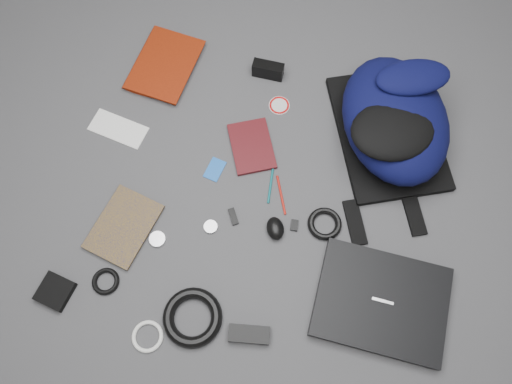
# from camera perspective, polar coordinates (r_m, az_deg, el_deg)

# --- Properties ---
(ground) EXTENTS (4.00, 4.00, 0.00)m
(ground) POSITION_cam_1_polar(r_m,az_deg,el_deg) (1.58, 0.00, -0.25)
(ground) COLOR #4F4F51
(ground) RESTS_ON ground
(backpack) EXTENTS (0.47, 0.58, 0.21)m
(backpack) POSITION_cam_1_polar(r_m,az_deg,el_deg) (1.63, 15.60, 8.00)
(backpack) COLOR black
(backpack) RESTS_ON ground
(laptop) EXTENTS (0.41, 0.34, 0.04)m
(laptop) POSITION_cam_1_polar(r_m,az_deg,el_deg) (1.52, 14.12, -12.08)
(laptop) COLOR black
(laptop) RESTS_ON ground
(textbook_red) EXTENTS (0.26, 0.31, 0.03)m
(textbook_red) POSITION_cam_1_polar(r_m,az_deg,el_deg) (1.85, -13.31, 14.80)
(textbook_red) COLOR maroon
(textbook_red) RESTS_ON ground
(comic_book) EXTENTS (0.23, 0.27, 0.02)m
(comic_book) POSITION_cam_1_polar(r_m,az_deg,el_deg) (1.62, -17.30, -2.56)
(comic_book) COLOR #AF860C
(comic_book) RESTS_ON ground
(envelope) EXTENTS (0.21, 0.14, 0.00)m
(envelope) POSITION_cam_1_polar(r_m,az_deg,el_deg) (1.73, -15.47, 6.99)
(envelope) COLOR white
(envelope) RESTS_ON ground
(dvd_case) EXTENTS (0.18, 0.22, 0.01)m
(dvd_case) POSITION_cam_1_polar(r_m,az_deg,el_deg) (1.63, -0.49, 5.24)
(dvd_case) COLOR #3E0C0F
(dvd_case) RESTS_ON ground
(compact_camera) EXTENTS (0.11, 0.05, 0.06)m
(compact_camera) POSITION_cam_1_polar(r_m,az_deg,el_deg) (1.75, 1.38, 13.77)
(compact_camera) COLOR black
(compact_camera) RESTS_ON ground
(sticker_disc) EXTENTS (0.07, 0.07, 0.00)m
(sticker_disc) POSITION_cam_1_polar(r_m,az_deg,el_deg) (1.71, 2.68, 9.86)
(sticker_disc) COLOR white
(sticker_disc) RESTS_ON ground
(pen_teal) EXTENTS (0.01, 0.13, 0.01)m
(pen_teal) POSITION_cam_1_polar(r_m,az_deg,el_deg) (1.59, 1.70, 0.91)
(pen_teal) COLOR #0B5D64
(pen_teal) RESTS_ON ground
(pen_red) EXTENTS (0.05, 0.13, 0.01)m
(pen_red) POSITION_cam_1_polar(r_m,az_deg,el_deg) (1.58, 2.89, -0.33)
(pen_red) COLOR red
(pen_red) RESTS_ON ground
(id_badge) EXTENTS (0.07, 0.09, 0.00)m
(id_badge) POSITION_cam_1_polar(r_m,az_deg,el_deg) (1.61, -4.73, 2.59)
(id_badge) COLOR blue
(id_badge) RESTS_ON ground
(usb_black) EXTENTS (0.04, 0.06, 0.01)m
(usb_black) POSITION_cam_1_polar(r_m,az_deg,el_deg) (1.55, -2.61, -2.82)
(usb_black) COLOR black
(usb_black) RESTS_ON ground
(key_fob) EXTENTS (0.02, 0.04, 0.01)m
(key_fob) POSITION_cam_1_polar(r_m,az_deg,el_deg) (1.55, 4.40, -3.81)
(key_fob) COLOR black
(key_fob) RESTS_ON ground
(mouse) EXTENTS (0.07, 0.09, 0.04)m
(mouse) POSITION_cam_1_polar(r_m,az_deg,el_deg) (1.52, 2.21, -4.18)
(mouse) COLOR black
(mouse) RESTS_ON ground
(headphone_left) EXTENTS (0.06, 0.06, 0.01)m
(headphone_left) POSITION_cam_1_polar(r_m,az_deg,el_deg) (1.56, -11.20, -5.31)
(headphone_left) COLOR silver
(headphone_left) RESTS_ON ground
(headphone_right) EXTENTS (0.05, 0.05, 0.01)m
(headphone_right) POSITION_cam_1_polar(r_m,az_deg,el_deg) (1.55, -5.20, -3.98)
(headphone_right) COLOR #AEAEB0
(headphone_right) RESTS_ON ground
(cable_coil) EXTENTS (0.11, 0.11, 0.02)m
(cable_coil) POSITION_cam_1_polar(r_m,az_deg,el_deg) (1.55, 7.85, -3.62)
(cable_coil) COLOR black
(cable_coil) RESTS_ON ground
(power_brick) EXTENTS (0.12, 0.05, 0.03)m
(power_brick) POSITION_cam_1_polar(r_m,az_deg,el_deg) (1.47, -0.80, -15.94)
(power_brick) COLOR black
(power_brick) RESTS_ON ground
(power_cord_coil) EXTENTS (0.19, 0.19, 0.03)m
(power_cord_coil) POSITION_cam_1_polar(r_m,az_deg,el_deg) (1.49, -7.27, -14.03)
(power_cord_coil) COLOR black
(power_cord_coil) RESTS_ON ground
(pouch) EXTENTS (0.12, 0.12, 0.02)m
(pouch) POSITION_cam_1_polar(r_m,az_deg,el_deg) (1.60, -21.98, -10.49)
(pouch) COLOR black
(pouch) RESTS_ON ground
(earbud_coil) EXTENTS (0.10, 0.10, 0.02)m
(earbud_coil) POSITION_cam_1_polar(r_m,az_deg,el_deg) (1.56, -16.80, -9.75)
(earbud_coil) COLOR black
(earbud_coil) RESTS_ON ground
(white_cable_coil) EXTENTS (0.11, 0.11, 0.01)m
(white_cable_coil) POSITION_cam_1_polar(r_m,az_deg,el_deg) (1.51, -12.30, -15.83)
(white_cable_coil) COLOR white
(white_cable_coil) RESTS_ON ground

